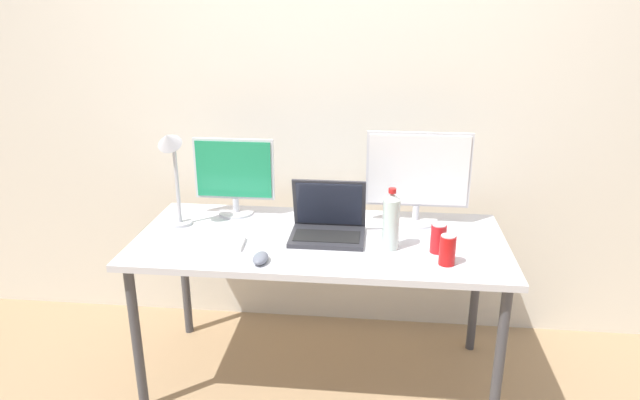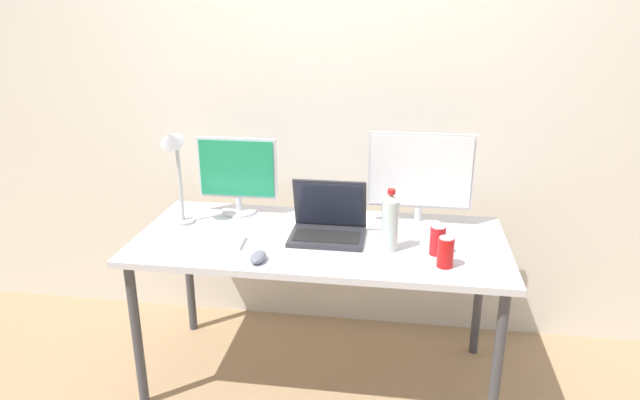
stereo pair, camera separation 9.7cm
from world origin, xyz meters
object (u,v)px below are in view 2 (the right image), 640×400
at_px(laptop_silver, 328,224).
at_px(desk_lamp, 174,158).
at_px(monitor_left, 237,173).
at_px(soda_can_near_keyboard, 438,240).
at_px(monitor_center, 420,177).
at_px(mouse_by_keyboard, 258,257).
at_px(water_bottle, 390,222).
at_px(work_desk, 320,250).
at_px(keyboard_main, 197,241).
at_px(soda_can_by_laptop, 446,252).

bearing_deg(laptop_silver, desk_lamp, 178.01).
height_order(monitor_left, soda_can_near_keyboard, monitor_left).
distance_m(monitor_center, mouse_by_keyboard, 0.86).
height_order(monitor_left, water_bottle, monitor_left).
distance_m(monitor_left, laptop_silver, 0.56).
xyz_separation_m(monitor_left, desk_lamp, (-0.23, -0.21, 0.13)).
distance_m(mouse_by_keyboard, water_bottle, 0.57).
bearing_deg(monitor_left, desk_lamp, -137.28).
xyz_separation_m(work_desk, keyboard_main, (-0.53, -0.14, 0.07)).
bearing_deg(monitor_center, laptop_silver, -151.27).
xyz_separation_m(soda_can_by_laptop, desk_lamp, (-1.22, 0.26, 0.27)).
relative_size(monitor_left, water_bottle, 1.44).
height_order(work_desk, mouse_by_keyboard, mouse_by_keyboard).
xyz_separation_m(monitor_left, soda_can_by_laptop, (0.99, -0.47, -0.14)).
bearing_deg(water_bottle, keyboard_main, -176.34).
height_order(mouse_by_keyboard, soda_can_near_keyboard, soda_can_near_keyboard).
bearing_deg(laptop_silver, mouse_by_keyboard, -129.43).
relative_size(water_bottle, desk_lamp, 0.56).
bearing_deg(soda_can_by_laptop, keyboard_main, 175.88).
height_order(soda_can_near_keyboard, desk_lamp, desk_lamp).
distance_m(monitor_left, soda_can_by_laptop, 1.11).
bearing_deg(soda_can_by_laptop, mouse_by_keyboard, -175.14).
height_order(laptop_silver, keyboard_main, laptop_silver).
bearing_deg(monitor_left, soda_can_near_keyboard, -20.43).
bearing_deg(soda_can_near_keyboard, keyboard_main, -177.85).
distance_m(monitor_center, desk_lamp, 1.14).
relative_size(monitor_left, soda_can_by_laptop, 3.13).
xyz_separation_m(keyboard_main, desk_lamp, (-0.15, 0.19, 0.32)).
bearing_deg(water_bottle, monitor_left, 155.71).
bearing_deg(keyboard_main, monitor_center, 17.44).
height_order(soda_can_near_keyboard, soda_can_by_laptop, same).
relative_size(monitor_center, keyboard_main, 1.18).
bearing_deg(monitor_left, mouse_by_keyboard, -66.34).
height_order(monitor_center, water_bottle, monitor_center).
height_order(keyboard_main, mouse_by_keyboard, mouse_by_keyboard).
distance_m(work_desk, monitor_center, 0.58).
distance_m(laptop_silver, soda_can_near_keyboard, 0.49).
distance_m(work_desk, monitor_left, 0.58).
bearing_deg(soda_can_near_keyboard, water_bottle, 175.83).
relative_size(monitor_left, monitor_center, 0.81).
xyz_separation_m(mouse_by_keyboard, soda_can_near_keyboard, (0.73, 0.18, 0.04)).
bearing_deg(keyboard_main, mouse_by_keyboard, -28.38).
bearing_deg(desk_lamp, monitor_center, 9.97).
height_order(keyboard_main, soda_can_by_laptop, soda_can_by_laptop).
relative_size(keyboard_main, soda_can_by_laptop, 3.26).
distance_m(work_desk, desk_lamp, 0.79).
relative_size(work_desk, desk_lamp, 3.42).
distance_m(work_desk, keyboard_main, 0.55).
distance_m(monitor_left, monitor_center, 0.89).
relative_size(keyboard_main, soda_can_near_keyboard, 3.26).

